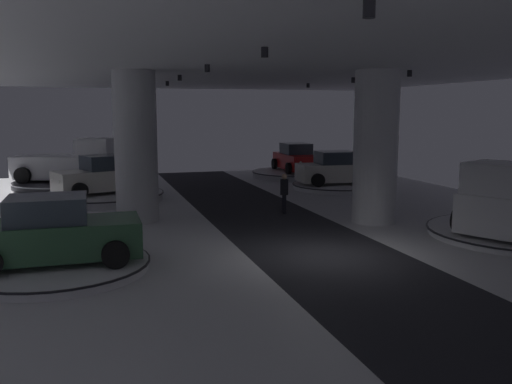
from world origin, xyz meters
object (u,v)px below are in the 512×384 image
at_px(display_platform_deep_left, 67,183).
at_px(display_platform_deep_right, 296,174).
at_px(display_platform_near_left, 57,266).
at_px(column_left, 136,147).
at_px(display_car_deep_right, 296,159).
at_px(display_platform_far_left, 104,196).
at_px(display_car_far_left, 103,176).
at_px(display_car_near_left, 54,233).
at_px(display_platform_far_right, 338,186).
at_px(display_car_far_right, 337,169).
at_px(pickup_truck_deep_left, 72,164).
at_px(visitor_walking_near, 284,191).
at_px(column_right, 376,147).

xyz_separation_m(display_platform_deep_left, display_platform_deep_right, (13.47, 0.48, 0.03)).
bearing_deg(display_platform_near_left, column_left, 66.96).
bearing_deg(display_car_deep_right, display_platform_far_left, -153.49).
bearing_deg(display_car_far_left, display_car_near_left, -97.52).
bearing_deg(display_car_deep_right, display_platform_far_right, -87.85).
bearing_deg(display_car_far_right, display_platform_deep_right, 91.85).
relative_size(column_left, display_car_near_left, 1.29).
bearing_deg(column_left, display_car_far_right, 27.26).
bearing_deg(display_car_near_left, display_platform_near_left, 0.08).
xyz_separation_m(display_platform_far_right, display_car_near_left, (-13.33, -11.48, 0.86)).
distance_m(display_platform_far_left, display_platform_deep_left, 5.61).
bearing_deg(display_platform_near_left, display_platform_far_right, 40.81).
bearing_deg(display_platform_deep_right, pickup_truck_deep_left, -177.45).
relative_size(column_left, visitor_walking_near, 3.46).
relative_size(column_left, display_platform_far_right, 1.16).
relative_size(display_platform_far_left, display_platform_deep_left, 0.96).
relative_size(column_left, pickup_truck_deep_left, 0.97).
distance_m(column_left, visitor_walking_near, 6.02).
relative_size(column_left, display_car_far_right, 1.27).
height_order(display_car_deep_right, display_platform_near_left, display_car_deep_right).
bearing_deg(display_platform_deep_left, display_platform_far_left, -71.37).
xyz_separation_m(display_car_far_left, display_platform_deep_right, (11.65, 5.78, -0.92)).
relative_size(display_platform_far_left, display_car_far_left, 1.19).
distance_m(display_platform_far_left, visitor_walking_near, 8.71).
relative_size(display_platform_far_right, display_platform_near_left, 1.01).
bearing_deg(visitor_walking_near, display_car_deep_right, 66.57).
distance_m(display_platform_near_left, display_car_near_left, 0.87).
bearing_deg(display_platform_far_left, display_platform_deep_left, 108.63).
bearing_deg(display_platform_deep_left, pickup_truck_deep_left, -19.66).
distance_m(display_platform_far_right, display_platform_deep_right, 5.47).
bearing_deg(column_right, display_platform_near_left, -163.32).
height_order(display_platform_near_left, display_car_near_left, display_car_near_left).
xyz_separation_m(column_left, display_car_near_left, (-2.56, -5.95, -1.74)).
bearing_deg(pickup_truck_deep_left, display_platform_deep_right, 2.55).
distance_m(column_right, display_car_deep_right, 14.01).
relative_size(column_left, display_car_far_left, 1.20).
distance_m(column_left, display_platform_deep_left, 11.21).
bearing_deg(column_right, visitor_walking_near, 134.97).
bearing_deg(display_car_near_left, display_car_far_right, 40.81).
bearing_deg(display_car_far_right, column_left, -152.74).
xyz_separation_m(display_platform_far_left, visitor_walking_near, (6.85, -5.33, 0.71)).
height_order(column_right, display_car_far_left, column_right).
bearing_deg(column_right, pickup_truck_deep_left, 129.75).
relative_size(display_car_far_left, display_platform_deep_left, 0.80).
xyz_separation_m(display_platform_deep_left, pickup_truck_deep_left, (0.30, -0.11, 1.08)).
bearing_deg(display_car_far_right, display_platform_far_left, -178.38).
bearing_deg(display_car_far_left, display_platform_deep_left, 108.95).
height_order(display_platform_near_left, visitor_walking_near, visitor_walking_near).
bearing_deg(column_right, column_left, 161.93).
height_order(column_left, display_car_deep_right, column_left).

